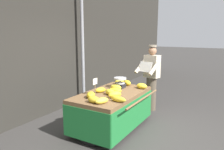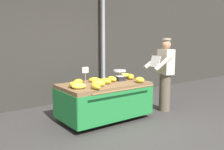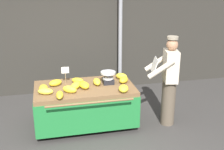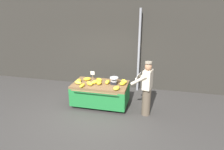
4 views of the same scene
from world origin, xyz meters
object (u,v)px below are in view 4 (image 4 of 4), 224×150
Objects in this scene: banana_bunch_2 at (90,83)px; banana_bunch_11 at (99,80)px; banana_bunch_8 at (108,82)px; banana_bunch_10 at (95,82)px; banana_bunch_3 at (82,85)px; banana_bunch_7 at (99,83)px; banana_bunch_6 at (79,81)px; banana_bunch_9 at (87,79)px; banana_cart at (100,89)px; banana_bunch_0 at (124,81)px; banana_bunch_1 at (116,88)px; banana_bunch_5 at (123,83)px; street_pole at (139,52)px; vendor_person at (146,89)px; weighing_scale at (114,81)px; banana_bunch_4 at (78,82)px; price_sign at (93,74)px.

banana_bunch_11 is at bearing 67.32° from banana_bunch_2.
banana_bunch_10 is at bearing -166.18° from banana_bunch_8.
banana_bunch_3 is 1.16× the size of banana_bunch_7.
banana_bunch_2 reaches higher than banana_bunch_6.
banana_bunch_9 is at bearing 170.98° from banana_bunch_8.
banana_cart is 7.29× the size of banana_bunch_9.
banana_bunch_0 is 0.98× the size of banana_bunch_6.
banana_bunch_1 is 0.88× the size of banana_bunch_3.
banana_bunch_6 is at bearing 177.99° from banana_bunch_7.
banana_bunch_5 is 0.85× the size of banana_bunch_10.
banana_bunch_8 is (0.53, 0.28, -0.01)m from banana_bunch_2.
banana_cart is 0.61m from banana_bunch_9.
banana_bunch_9 is at bearing 174.11° from banana_bunch_5.
banana_bunch_6 is (-1.82, -1.65, -0.73)m from street_pole.
banana_bunch_9 is at bearing 167.83° from vendor_person.
banana_cart is at bearing 4.73° from banana_bunch_6.
banana_bunch_4 is (-1.16, -0.26, -0.07)m from weighing_scale.
banana_bunch_0 reaches higher than banana_bunch_11.
vendor_person reaches higher than banana_bunch_4.
price_sign is 1.10m from banana_bunch_0.
banana_bunch_4 is at bearing -76.44° from banana_bunch_6.
banana_bunch_10 is (-0.15, 0.03, -0.00)m from banana_bunch_7.
banana_bunch_10 is at bearing -174.49° from banana_bunch_5.
banana_bunch_10 is (-0.92, -0.09, -0.00)m from banana_bunch_5.
price_sign is 1.14m from banana_bunch_1.
banana_bunch_8 is at bearing -118.58° from street_pole.
banana_bunch_11 is at bearing 106.00° from banana_bunch_7.
banana_bunch_2 is (-0.75, -0.29, -0.05)m from weighing_scale.
banana_bunch_1 reaches higher than banana_cart.
banana_bunch_1 is at bearing -31.85° from banana_cart.
banana_bunch_0 is 0.93m from vendor_person.
weighing_scale is 1.21× the size of banana_bunch_11.
banana_cart is 0.68m from banana_bunch_3.
weighing_scale is 1.09× the size of banana_bunch_7.
street_pole reaches higher than banana_cart.
banana_bunch_4 is (-1.78, -1.79, -0.74)m from street_pole.
banana_bunch_4 is at bearing -133.38° from price_sign.
banana_bunch_2 is 0.99× the size of banana_bunch_4.
weighing_scale is 0.16× the size of vendor_person.
vendor_person reaches higher than banana_bunch_2.
banana_bunch_3 is 1.12× the size of banana_bunch_4.
weighing_scale is 1.19m from banana_bunch_4.
banana_bunch_0 reaches higher than banana_cart.
banana_bunch_4 is (-0.38, -0.40, -0.19)m from price_sign.
banana_bunch_6 reaches higher than banana_cart.
banana_cart is 6.95× the size of banana_bunch_2.
banana_bunch_10 is 0.17× the size of vendor_person.
vendor_person is (1.30, -0.32, 0.02)m from banana_bunch_8.
vendor_person reaches higher than banana_bunch_8.
banana_bunch_10 reaches higher than banana_cart.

